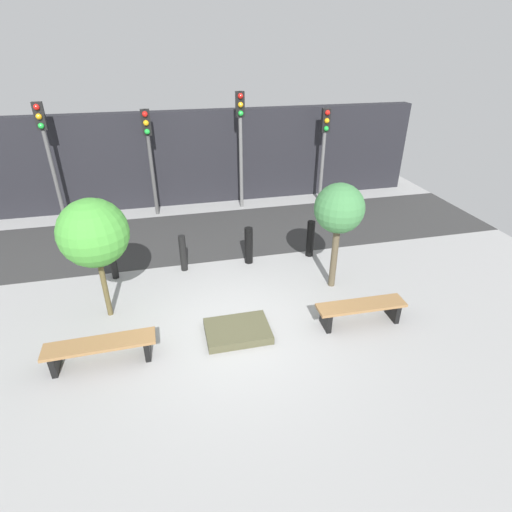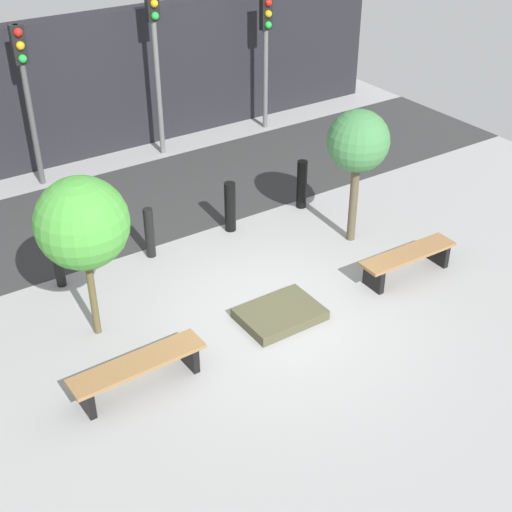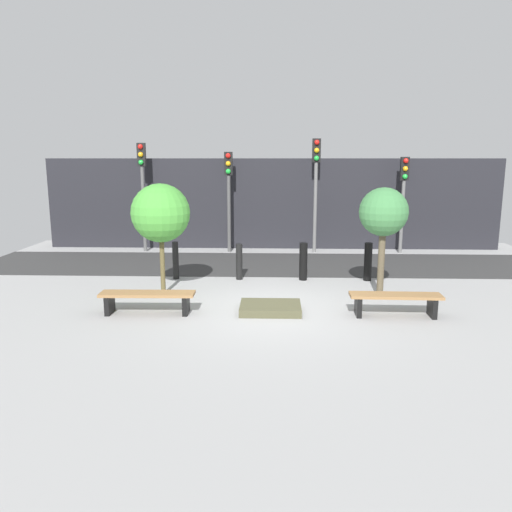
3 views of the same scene
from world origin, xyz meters
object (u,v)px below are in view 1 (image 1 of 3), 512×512
at_px(bench_right, 361,309).
at_px(traffic_light_mid_east, 241,131).
at_px(planter_bed, 238,331).
at_px(tree_behind_left_bench, 93,233).
at_px(tree_behind_right_bench, 339,210).
at_px(bollard_center, 249,246).
at_px(bollard_far_left, 113,260).
at_px(bollard_right, 310,239).
at_px(traffic_light_east, 324,138).
at_px(traffic_light_mid_west, 149,144).
at_px(traffic_light_west, 46,143).
at_px(bench_left, 101,348).
at_px(bollard_left, 183,253).

bearing_deg(bench_right, traffic_light_mid_east, 100.02).
relative_size(planter_bed, tree_behind_left_bench, 0.49).
distance_m(tree_behind_right_bench, bollard_center, 2.76).
xyz_separation_m(bollard_far_left, traffic_light_mid_east, (4.07, 4.03, 2.15)).
bearing_deg(bollard_right, traffic_light_east, 65.12).
relative_size(bench_right, traffic_light_mid_west, 0.55).
xyz_separation_m(tree_behind_right_bench, traffic_light_west, (-7.04, 5.61, 0.60)).
relative_size(bench_left, planter_bed, 1.54).
bearing_deg(bollard_far_left, traffic_light_mid_west, 74.75).
bearing_deg(traffic_light_east, bollard_right, -114.88).
height_order(traffic_light_west, traffic_light_mid_west, traffic_light_west).
bearing_deg(bench_left, traffic_light_west, 103.49).
relative_size(traffic_light_west, traffic_light_east, 1.14).
relative_size(tree_behind_left_bench, bollard_center, 2.62).
bearing_deg(traffic_light_east, tree_behind_right_bench, -108.42).
relative_size(planter_bed, bollard_left, 1.33).
distance_m(bench_right, planter_bed, 2.61).
distance_m(bench_right, traffic_light_west, 10.26).
xyz_separation_m(tree_behind_left_bench, bollard_right, (5.17, 1.57, -1.45)).
bearing_deg(bench_right, traffic_light_mid_west, 121.00).
bearing_deg(planter_bed, bench_right, -4.42).
height_order(bollard_left, traffic_light_west, traffic_light_west).
height_order(bench_left, bollard_far_left, bollard_far_left).
bearing_deg(traffic_light_east, traffic_light_mid_west, 180.00).
relative_size(bench_left, tree_behind_left_bench, 0.75).
distance_m(bollard_left, bollard_center, 1.72).
bearing_deg(tree_behind_left_bench, traffic_light_east, 38.53).
bearing_deg(bench_right, traffic_light_east, 76.51).
bearing_deg(traffic_light_mid_east, bollard_far_left, -135.24).
bearing_deg(bollard_far_left, planter_bed, -48.11).
xyz_separation_m(planter_bed, bollard_center, (0.86, 2.88, 0.42)).
distance_m(bollard_far_left, bollard_left, 1.72).
distance_m(planter_bed, traffic_light_mid_east, 7.53).
xyz_separation_m(bollard_center, traffic_light_mid_west, (-2.35, 4.03, 1.88)).
xyz_separation_m(bench_right, planter_bed, (-2.59, 0.20, -0.26)).
xyz_separation_m(planter_bed, traffic_light_mid_east, (1.49, 6.92, 2.58)).
distance_m(tree_behind_left_bench, bollard_far_left, 2.14).
xyz_separation_m(bench_right, bollard_far_left, (-5.17, 3.08, 0.17)).
bearing_deg(traffic_light_mid_west, tree_behind_right_bench, -54.01).
relative_size(traffic_light_mid_east, traffic_light_east, 1.18).
bearing_deg(tree_behind_left_bench, bench_left, -90.00).
bearing_deg(bollard_left, tree_behind_right_bench, -24.53).
bearing_deg(bollard_right, tree_behind_left_bench, -163.07).
bearing_deg(bollard_far_left, traffic_light_mid_east, 44.76).
bearing_deg(bench_right, bollard_far_left, 150.43).
relative_size(bench_left, tree_behind_right_bench, 0.77).
xyz_separation_m(bench_left, bollard_left, (1.73, 3.08, 0.15)).
xyz_separation_m(bollard_right, traffic_light_west, (-7.04, 4.03, 2.06)).
distance_m(bollard_far_left, bollard_center, 3.45).
distance_m(bollard_right, traffic_light_mid_west, 6.03).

